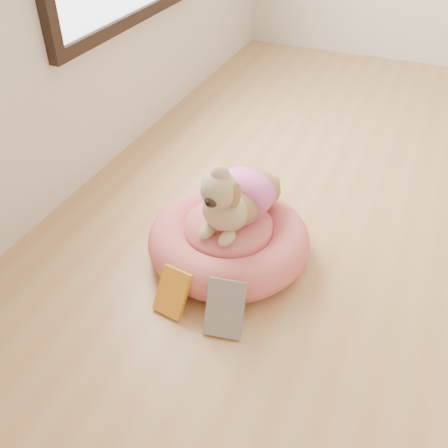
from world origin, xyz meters
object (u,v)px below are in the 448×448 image
at_px(pet_bed, 229,240).
at_px(dog, 236,186).
at_px(book_yellow, 172,292).
at_px(book_white, 225,308).

height_order(pet_bed, dog, dog).
relative_size(pet_bed, dog, 1.52).
bearing_deg(dog, pet_bed, -108.27).
height_order(pet_bed, book_yellow, pet_bed).
distance_m(pet_bed, book_yellow, 0.37).
relative_size(pet_bed, book_white, 3.24).
height_order(book_yellow, book_white, book_white).
relative_size(dog, book_white, 2.13).
bearing_deg(pet_bed, book_white, -69.44).
distance_m(dog, book_yellow, 0.47).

